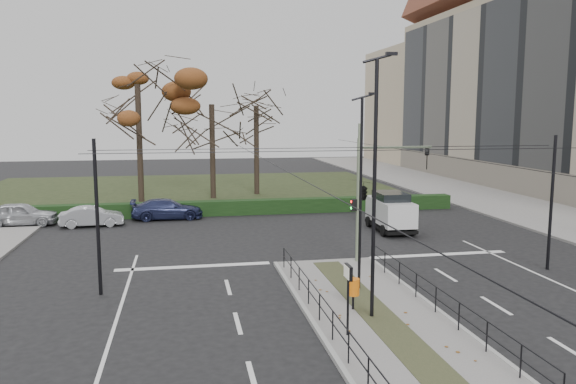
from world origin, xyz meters
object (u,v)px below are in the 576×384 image
traffic_light (365,190)px  parked_car_third (167,209)px  info_panel (348,280)px  parked_car_second (92,216)px  bare_tree_center (212,111)px  streetlamp_median_near (375,186)px  rust_tree (137,84)px  streetlamp_median_far (361,191)px  white_van (390,211)px  bare_tree_near (256,112)px  parked_car_first (21,214)px  litter_bin (353,287)px

traffic_light → parked_car_third: bearing=125.2°
info_panel → parked_car_second: size_ratio=0.58×
traffic_light → bare_tree_center: bearing=104.9°
streetlamp_median_near → rust_tree: rust_tree is taller
streetlamp_median_far → rust_tree: size_ratio=0.63×
info_panel → streetlamp_median_near: bearing=47.3°
streetlamp_median_near → streetlamp_median_far: bearing=80.1°
parked_car_third → white_van: bearing=-117.1°
streetlamp_median_near → bare_tree_near: bare_tree_near is taller
streetlamp_median_near → streetlamp_median_far: streetlamp_median_near is taller
info_panel → parked_car_first: size_ratio=0.51×
parked_car_second → white_van: 18.35m
litter_bin → bare_tree_near: size_ratio=0.11×
streetlamp_median_near → white_van: streetlamp_median_near is taller
streetlamp_median_far → bare_tree_center: 26.34m
rust_tree → parked_car_first: bearing=-133.8°
bare_tree_center → bare_tree_near: size_ratio=1.01×
traffic_light → white_van: 8.16m
parked_car_third → bare_tree_center: bearing=-23.4°
bare_tree_near → info_panel: bearing=-92.5°
litter_bin → info_panel: size_ratio=0.49×
traffic_light → parked_car_third: size_ratio=1.22×
info_panel → white_van: bearing=64.7°
streetlamp_median_near → parked_car_third: (-7.25, 20.28, -3.89)m
traffic_light → bare_tree_near: bearing=94.8°
streetlamp_median_far → parked_car_first: streetlamp_median_far is taller
streetlamp_median_far → white_van: (5.40, 10.83, -2.77)m
white_van → bare_tree_center: (-9.68, 14.97, 5.96)m
litter_bin → parked_car_first: size_ratio=0.25×
litter_bin → white_van: white_van is taller
parked_car_second → parked_car_third: parked_car_third is taller
parked_car_second → white_van: white_van is taller
parked_car_first → rust_tree: (6.82, 7.12, 8.40)m
streetlamp_median_near → streetlamp_median_far: size_ratio=1.15×
rust_tree → bare_tree_center: (5.61, 2.10, -1.97)m
streetlamp_median_near → parked_car_second: size_ratio=2.28×
streetlamp_median_far → white_van: size_ratio=1.73×
traffic_light → bare_tree_center: size_ratio=0.56×
streetlamp_median_near → parked_car_first: size_ratio=2.00×
parked_car_third → bare_tree_near: size_ratio=0.46×
parked_car_second → parked_car_third: 4.83m
traffic_light → bare_tree_center: bare_tree_center is taller
parked_car_third → white_van: (13.18, -6.38, 0.54)m
streetlamp_median_near → parked_car_second: streetlamp_median_near is taller
bare_tree_near → parked_car_first: bearing=-146.2°
info_panel → streetlamp_median_far: bearing=67.8°
streetlamp_median_near → streetlamp_median_far: (0.53, 3.07, -0.58)m
litter_bin → white_van: 14.55m
info_panel → bare_tree_near: bearing=87.5°
info_panel → bare_tree_center: bearing=94.6°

